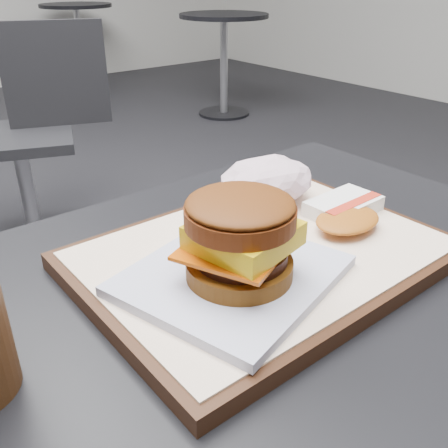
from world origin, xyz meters
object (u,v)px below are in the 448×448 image
at_px(customer_table, 259,428).
at_px(neighbor_chair, 32,122).
at_px(breakfast_sandwich, 238,247).
at_px(crumpled_wrapper, 268,181).
at_px(hash_brown, 345,212).
at_px(serving_tray, 263,255).

relative_size(customer_table, neighbor_chair, 0.91).
relative_size(customer_table, breakfast_sandwich, 3.51).
bearing_deg(breakfast_sandwich, crumpled_wrapper, 38.36).
xyz_separation_m(customer_table, breakfast_sandwich, (-0.03, 0.01, 0.24)).
bearing_deg(crumpled_wrapper, hash_brown, -70.01).
height_order(breakfast_sandwich, hash_brown, breakfast_sandwich).
relative_size(crumpled_wrapper, neighbor_chair, 0.14).
bearing_deg(serving_tray, hash_brown, -5.96).
relative_size(serving_tray, neighbor_chair, 0.43).
bearing_deg(neighbor_chair, serving_tray, -100.20).
xyz_separation_m(serving_tray, crumpled_wrapper, (0.08, 0.08, 0.04)).
relative_size(hash_brown, crumpled_wrapper, 0.97).
bearing_deg(neighbor_chair, breakfast_sandwich, -102.12).
bearing_deg(hash_brown, breakfast_sandwich, -173.34).
height_order(hash_brown, neighbor_chair, neighbor_chair).
relative_size(breakfast_sandwich, neighbor_chair, 0.26).
bearing_deg(hash_brown, neighbor_chair, 83.93).
height_order(breakfast_sandwich, neighbor_chair, breakfast_sandwich).
bearing_deg(hash_brown, serving_tray, 174.04).
bearing_deg(hash_brown, customer_table, -167.95).
distance_m(serving_tray, crumpled_wrapper, 0.13).
bearing_deg(customer_table, neighbor_chair, 78.81).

